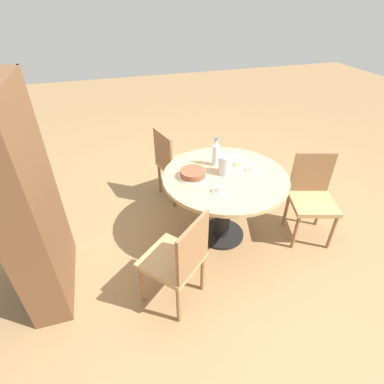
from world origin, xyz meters
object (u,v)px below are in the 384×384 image
at_px(chair_c, 178,259).
at_px(cake_second, 236,162).
at_px(chair_a, 312,196).
at_px(coffee_pot, 225,164).
at_px(cake_main, 193,174).
at_px(bookshelf, 32,206).
at_px(cup_a, 219,190).
at_px(chair_b, 174,163).
at_px(cup_b, 253,169).
at_px(water_bottle, 216,154).

relative_size(chair_c, cake_second, 4.18).
distance_m(chair_a, coffee_pot, 0.97).
bearing_deg(cake_main, bookshelf, 100.10).
distance_m(coffee_pot, cup_a, 0.33).
distance_m(chair_b, cup_a, 1.13).
bearing_deg(cake_main, cup_b, -96.14).
relative_size(chair_b, bookshelf, 0.50).
bearing_deg(coffee_pot, bookshelf, 97.44).
height_order(bookshelf, coffee_pot, bookshelf).
bearing_deg(chair_a, cake_second, 169.37).
bearing_deg(chair_a, bookshelf, -163.46).
distance_m(coffee_pot, cake_second, 0.22).
bearing_deg(cake_main, chair_a, -102.73).
distance_m(cake_main, cup_b, 0.58).
xyz_separation_m(chair_c, cup_a, (0.39, -0.47, 0.30)).
bearing_deg(water_bottle, chair_a, -115.21).
relative_size(chair_a, bookshelf, 0.50).
height_order(coffee_pot, cake_main, coffee_pot).
distance_m(chair_a, cake_main, 1.23).
distance_m(chair_c, water_bottle, 1.11).
bearing_deg(bookshelf, coffee_pot, 97.44).
height_order(chair_b, cake_second, chair_b).
bearing_deg(cake_main, water_bottle, -60.66).
bearing_deg(cup_a, cake_main, 25.61).
bearing_deg(chair_a, chair_b, 155.38).
bearing_deg(chair_b, bookshelf, 112.11).
bearing_deg(bookshelf, cake_main, 100.10).
xyz_separation_m(chair_b, chair_c, (-1.47, 0.33, 0.00)).
xyz_separation_m(bookshelf, cup_a, (-0.07, -1.46, -0.10)).
xyz_separation_m(chair_a, chair_c, (-0.43, 1.49, 0.00)).
relative_size(chair_c, water_bottle, 3.13).
bearing_deg(cake_second, bookshelf, 100.68).
bearing_deg(cake_main, cake_second, -77.72).
distance_m(bookshelf, coffee_pot, 1.63).
distance_m(chair_b, cup_b, 1.06).
relative_size(chair_b, chair_c, 1.00).
height_order(chair_a, bookshelf, bookshelf).
distance_m(bookshelf, cup_a, 1.46).
distance_m(water_bottle, cup_a, 0.48).
distance_m(chair_a, bookshelf, 2.51).
bearing_deg(chair_a, cup_a, -160.60).
xyz_separation_m(cake_main, cup_a, (-0.30, -0.14, -0.01)).
bearing_deg(water_bottle, cup_b, -126.14).
relative_size(bookshelf, water_bottle, 6.25).
relative_size(chair_b, coffee_pot, 3.96).
bearing_deg(cup_b, chair_a, -108.80).
distance_m(chair_c, bookshelf, 1.16).
xyz_separation_m(bookshelf, cup_b, (0.17, -1.88, -0.10)).
bearing_deg(water_bottle, chair_b, 23.73).
bearing_deg(chair_a, cup_b, 178.42).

